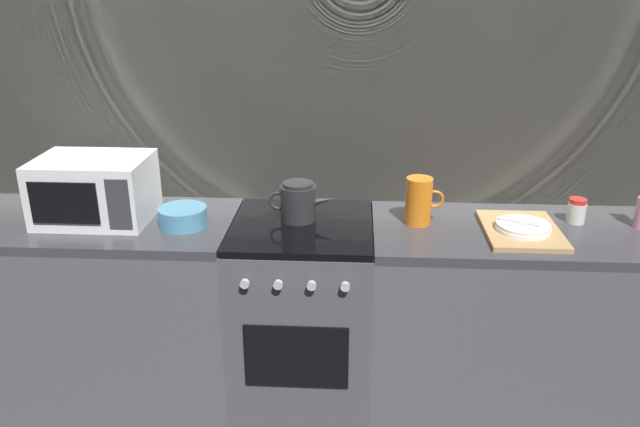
# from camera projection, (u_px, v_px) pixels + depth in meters

# --- Properties ---
(ground_plane) EXTENTS (8.00, 8.00, 0.00)m
(ground_plane) POSITION_uv_depth(u_px,v_px,m) (304.00, 400.00, 2.96)
(ground_plane) COLOR #2D2D33
(back_wall) EXTENTS (3.60, 0.05, 2.40)m
(back_wall) POSITION_uv_depth(u_px,v_px,m) (307.00, 135.00, 2.82)
(back_wall) COLOR #B2AD9E
(back_wall) RESTS_ON ground_plane
(counter_left) EXTENTS (1.20, 0.60, 0.90)m
(counter_left) POSITION_uv_depth(u_px,v_px,m) (106.00, 311.00, 2.85)
(counter_left) COLOR #515459
(counter_left) RESTS_ON ground_plane
(stove_unit) EXTENTS (0.60, 0.63, 0.90)m
(stove_unit) POSITION_uv_depth(u_px,v_px,m) (303.00, 318.00, 2.80)
(stove_unit) COLOR #4C4C51
(stove_unit) RESTS_ON ground_plane
(counter_right) EXTENTS (1.20, 0.60, 0.90)m
(counter_right) POSITION_uv_depth(u_px,v_px,m) (507.00, 324.00, 2.75)
(counter_right) COLOR #515459
(counter_right) RESTS_ON ground_plane
(microwave) EXTENTS (0.46, 0.35, 0.27)m
(microwave) POSITION_uv_depth(u_px,v_px,m) (94.00, 189.00, 2.64)
(microwave) COLOR white
(microwave) RESTS_ON counter_left
(kettle) EXTENTS (0.28, 0.15, 0.17)m
(kettle) POSITION_uv_depth(u_px,v_px,m) (298.00, 202.00, 2.65)
(kettle) COLOR #262628
(kettle) RESTS_ON stove_unit
(mixing_bowl) EXTENTS (0.20, 0.20, 0.08)m
(mixing_bowl) POSITION_uv_depth(u_px,v_px,m) (183.00, 217.00, 2.60)
(mixing_bowl) COLOR teal
(mixing_bowl) RESTS_ON counter_left
(pitcher) EXTENTS (0.16, 0.11, 0.20)m
(pitcher) POSITION_uv_depth(u_px,v_px,m) (419.00, 201.00, 2.61)
(pitcher) COLOR orange
(pitcher) RESTS_ON counter_right
(dish_pile) EXTENTS (0.30, 0.40, 0.06)m
(dish_pile) POSITION_uv_depth(u_px,v_px,m) (522.00, 229.00, 2.54)
(dish_pile) COLOR tan
(dish_pile) RESTS_ON counter_right
(spice_jar) EXTENTS (0.08, 0.08, 0.10)m
(spice_jar) POSITION_uv_depth(u_px,v_px,m) (577.00, 211.00, 2.64)
(spice_jar) COLOR silver
(spice_jar) RESTS_ON counter_right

